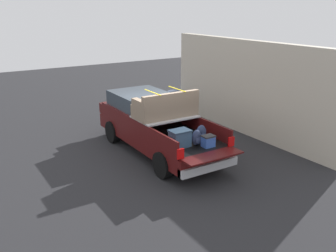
{
  "coord_description": "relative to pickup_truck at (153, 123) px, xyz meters",
  "views": [
    {
      "loc": [
        -10.18,
        6.01,
        4.75
      ],
      "look_at": [
        -0.6,
        0.0,
        1.1
      ],
      "focal_mm": 39.9,
      "sensor_mm": 36.0,
      "label": 1
    }
  ],
  "objects": [
    {
      "name": "building_facade",
      "position": [
        -0.32,
        -3.96,
        0.83
      ],
      "size": [
        8.47,
        0.36,
        3.57
      ],
      "primitive_type": "cube",
      "color": "beige",
      "rests_on": "ground_plane"
    },
    {
      "name": "pickup_truck",
      "position": [
        0.0,
        0.0,
        0.0
      ],
      "size": [
        6.05,
        2.06,
        2.23
      ],
      "color": "#470F0F",
      "rests_on": "ground_plane"
    },
    {
      "name": "ground_plane",
      "position": [
        -0.35,
        -0.0,
        -0.96
      ],
      "size": [
        40.0,
        40.0,
        0.0
      ],
      "primitive_type": "plane",
      "color": "#262628"
    },
    {
      "name": "trash_can",
      "position": [
        3.71,
        -3.26,
        -0.46
      ],
      "size": [
        0.6,
        0.6,
        0.98
      ],
      "color": "#3F4C66",
      "rests_on": "ground_plane"
    }
  ]
}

